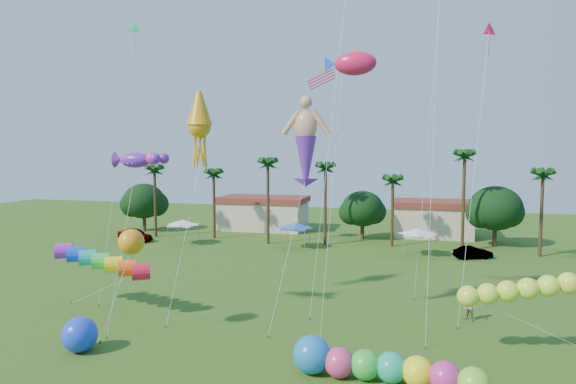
% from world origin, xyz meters
% --- Properties ---
extents(tree_line, '(69.46, 8.91, 11.00)m').
position_xyz_m(tree_line, '(3.57, 44.00, 4.28)').
color(tree_line, '#3A2819').
rests_on(tree_line, ground).
extents(buildings_row, '(35.00, 7.00, 4.00)m').
position_xyz_m(buildings_row, '(-3.09, 50.00, 2.00)').
color(buildings_row, beige).
rests_on(buildings_row, ground).
extents(tent_row, '(31.00, 4.00, 0.60)m').
position_xyz_m(tent_row, '(-6.00, 36.33, 2.75)').
color(tent_row, white).
rests_on(tent_row, ground).
extents(car_a, '(5.23, 3.28, 1.66)m').
position_xyz_m(car_a, '(-26.97, 36.47, 0.83)').
color(car_a, '#4C4C54').
rests_on(car_a, ground).
extents(car_b, '(4.25, 2.92, 1.33)m').
position_xyz_m(car_b, '(13.81, 36.02, 0.66)').
color(car_b, '#4C4C54').
rests_on(car_b, ground).
extents(spectator_b, '(1.16, 1.11, 1.88)m').
position_xyz_m(spectator_b, '(11.58, 14.82, 0.94)').
color(spectator_b, gray).
rests_on(spectator_b, ground).
extents(caterpillar_inflatable, '(9.80, 2.83, 1.99)m').
position_xyz_m(caterpillar_inflatable, '(6.30, 3.82, 0.84)').
color(caterpillar_inflatable, '#DE3A76').
rests_on(caterpillar_inflatable, ground).
extents(blue_ball, '(2.05, 2.05, 2.05)m').
position_xyz_m(blue_ball, '(-10.78, 3.53, 1.02)').
color(blue_ball, '#1B43F5').
rests_on(blue_ball, ground).
extents(rainbow_tube, '(9.03, 4.35, 3.85)m').
position_xyz_m(rainbow_tube, '(-12.57, 9.76, 3.27)').
color(rainbow_tube, red).
rests_on(rainbow_tube, ground).
extents(green_worm, '(10.74, 2.46, 4.11)m').
position_xyz_m(green_worm, '(10.88, 8.72, 3.38)').
color(green_worm, '#C5F336').
rests_on(green_worm, ground).
extents(orange_ball_kite, '(2.51, 2.50, 6.82)m').
position_xyz_m(orange_ball_kite, '(-9.02, 6.34, 6.03)').
color(orange_ball_kite, orange).
rests_on(orange_ball_kite, ground).
extents(merman_kite, '(3.02, 3.99, 14.64)m').
position_xyz_m(merman_kite, '(0.84, 11.38, 11.80)').
color(merman_kite, tan).
rests_on(merman_kite, ground).
extents(fish_kite, '(4.48, 6.12, 18.33)m').
position_xyz_m(fish_kite, '(3.75, 13.50, 17.43)').
color(fish_kite, '#DE1853').
rests_on(fish_kite, ground).
extents(squid_kite, '(2.45, 6.06, 15.99)m').
position_xyz_m(squid_kite, '(-7.41, 13.14, 13.35)').
color(squid_kite, orange).
rests_on(squid_kite, ground).
extents(lobster_kite, '(4.04, 4.55, 11.73)m').
position_xyz_m(lobster_kite, '(-10.08, 8.82, 11.00)').
color(lobster_kite, purple).
rests_on(lobster_kite, ground).
extents(delta_kite_red, '(2.48, 4.62, 20.48)m').
position_xyz_m(delta_kite_red, '(12.51, 17.10, 19.47)').
color(delta_kite_red, '#F31B58').
rests_on(delta_kite_red, ground).
extents(delta_kite_green, '(1.54, 4.74, 21.84)m').
position_xyz_m(delta_kite_green, '(-14.07, 15.64, 20.80)').
color(delta_kite_green, '#35E280').
rests_on(delta_kite_green, ground).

